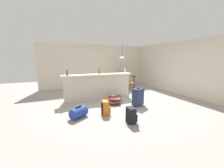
% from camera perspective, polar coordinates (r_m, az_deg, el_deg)
% --- Properties ---
extents(ground_plane, '(13.00, 13.00, 0.05)m').
position_cam_1_polar(ground_plane, '(5.90, 3.02, -6.47)').
color(ground_plane, gray).
extents(wall_back, '(6.60, 0.10, 2.50)m').
position_cam_1_polar(wall_back, '(8.51, -5.94, 7.34)').
color(wall_back, beige).
rests_on(wall_back, ground_plane).
extents(wall_right, '(0.10, 6.00, 2.50)m').
position_cam_1_polar(wall_right, '(7.72, 23.04, 6.30)').
color(wall_right, beige).
rests_on(wall_right, ground_plane).
extents(partition_half_wall, '(2.80, 0.20, 1.01)m').
position_cam_1_polar(partition_half_wall, '(5.87, -5.64, -1.27)').
color(partition_half_wall, beige).
rests_on(partition_half_wall, ground_plane).
extents(bar_countertop, '(2.96, 0.40, 0.05)m').
position_cam_1_polar(bar_countertop, '(5.78, -5.73, 3.87)').
color(bar_countertop, white).
rests_on(bar_countertop, partition_half_wall).
extents(bottle_green, '(0.06, 0.06, 0.21)m').
position_cam_1_polar(bottle_green, '(5.46, -17.98, 4.42)').
color(bottle_green, '#2D6B38').
rests_on(bottle_green, bar_countertop).
extents(bottle_amber, '(0.07, 0.07, 0.26)m').
position_cam_1_polar(bottle_amber, '(5.74, -5.24, 5.39)').
color(bottle_amber, '#9E661E').
rests_on(bottle_amber, bar_countertop).
extents(bottle_white, '(0.06, 0.06, 0.22)m').
position_cam_1_polar(bottle_white, '(6.29, 5.34, 5.60)').
color(bottle_white, silver).
rests_on(bottle_white, bar_countertop).
extents(dining_table, '(1.10, 0.80, 0.74)m').
position_cam_1_polar(dining_table, '(7.94, 4.83, 2.77)').
color(dining_table, '#332319').
rests_on(dining_table, ground_plane).
extents(dining_chair_near_partition, '(0.40, 0.40, 0.93)m').
position_cam_1_polar(dining_chair_near_partition, '(7.46, 6.71, 1.25)').
color(dining_chair_near_partition, '#9E754C').
rests_on(dining_chair_near_partition, ground_plane).
extents(dining_chair_far_side, '(0.44, 0.44, 0.93)m').
position_cam_1_polar(dining_chair_far_side, '(8.41, 3.63, 2.31)').
color(dining_chair_far_side, '#9E754C').
rests_on(dining_chair_far_side, ground_plane).
extents(pendant_lamp, '(0.34, 0.34, 0.82)m').
position_cam_1_polar(pendant_lamp, '(7.93, 4.25, 11.10)').
color(pendant_lamp, black).
extents(suitcase_flat_maroon, '(0.77, 0.88, 0.22)m').
position_cam_1_polar(suitcase_flat_maroon, '(5.42, 0.96, -6.47)').
color(suitcase_flat_maroon, maroon).
rests_on(suitcase_flat_maroon, ground_plane).
extents(suitcase_upright_navy, '(0.50, 0.40, 0.67)m').
position_cam_1_polar(suitcase_upright_navy, '(5.10, 10.66, -5.16)').
color(suitcase_upright_navy, '#1E284C').
rests_on(suitcase_upright_navy, ground_plane).
extents(duffel_bag_blue, '(0.57, 0.51, 0.34)m').
position_cam_1_polar(duffel_bag_blue, '(4.18, -13.58, -11.33)').
color(duffel_bag_blue, '#233D93').
rests_on(duffel_bag_blue, ground_plane).
extents(backpack_black, '(0.26, 0.29, 0.42)m').
position_cam_1_polar(backpack_black, '(3.78, 7.91, -12.67)').
color(backpack_black, black).
rests_on(backpack_black, ground_plane).
extents(backpack_orange, '(0.27, 0.30, 0.42)m').
position_cam_1_polar(backpack_orange, '(4.29, -2.67, -9.73)').
color(backpack_orange, orange).
rests_on(backpack_orange, ground_plane).
extents(book_stack, '(0.27, 0.21, 0.07)m').
position_cam_1_polar(book_stack, '(5.39, 0.55, -4.98)').
color(book_stack, gold).
rests_on(book_stack, suitcase_flat_maroon).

